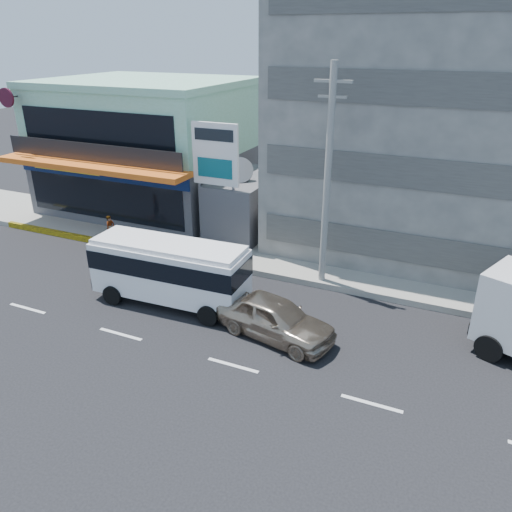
{
  "coord_description": "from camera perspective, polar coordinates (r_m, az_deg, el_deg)",
  "views": [
    {
      "loc": [
        11.81,
        -13.18,
        10.9
      ],
      "look_at": [
        3.81,
        4.69,
        2.2
      ],
      "focal_mm": 35.0,
      "sensor_mm": 36.0,
      "label": 1
    }
  ],
  "objects": [
    {
      "name": "ground",
      "position": [
        20.78,
        -15.21,
        -8.63
      ],
      "size": [
        120.0,
        120.0,
        0.0
      ],
      "primitive_type": "plane",
      "color": "black",
      "rests_on": "ground"
    },
    {
      "name": "gap_structure",
      "position": [
        29.28,
        -0.96,
        5.74
      ],
      "size": [
        3.0,
        6.0,
        3.5
      ],
      "primitive_type": "cube",
      "color": "#404045",
      "rests_on": "ground"
    },
    {
      "name": "minibus",
      "position": [
        21.83,
        -9.86,
        -1.31
      ],
      "size": [
        6.96,
        2.64,
        2.88
      ],
      "color": "white",
      "rests_on": "ground"
    },
    {
      "name": "sidewalk",
      "position": [
        26.01,
        6.74,
        -0.64
      ],
      "size": [
        70.0,
        5.0,
        0.3
      ],
      "primitive_type": "cube",
      "color": "gray",
      "rests_on": "ground"
    },
    {
      "name": "shop_building",
      "position": [
        34.29,
        -12.03,
        11.83
      ],
      "size": [
        12.4,
        11.7,
        8.0
      ],
      "color": "#404045",
      "rests_on": "ground"
    },
    {
      "name": "satellite_dish",
      "position": [
        27.89,
        -1.86,
        8.71
      ],
      "size": [
        1.5,
        1.5,
        0.15
      ],
      "primitive_type": "cylinder",
      "color": "slate",
      "rests_on": "gap_structure"
    },
    {
      "name": "motorcycle_rider",
      "position": [
        28.56,
        -16.15,
        1.93
      ],
      "size": [
        1.58,
        0.69,
        1.97
      ],
      "color": "#53150B",
      "rests_on": "ground"
    },
    {
      "name": "billboard",
      "position": [
        26.23,
        -4.65,
        10.71
      ],
      "size": [
        2.6,
        0.18,
        6.9
      ],
      "color": "gray",
      "rests_on": "ground"
    },
    {
      "name": "utility_pole_near",
      "position": [
        22.14,
        8.16,
        8.66
      ],
      "size": [
        1.6,
        0.3,
        10.0
      ],
      "color": "#999993",
      "rests_on": "ground"
    },
    {
      "name": "concrete_building",
      "position": [
        28.51,
        20.95,
        14.58
      ],
      "size": [
        16.0,
        12.0,
        14.0
      ],
      "primitive_type": "cube",
      "color": "gray",
      "rests_on": "ground"
    },
    {
      "name": "sedan",
      "position": [
        19.54,
        2.15,
        -7.08
      ],
      "size": [
        5.2,
        2.98,
        1.67
      ],
      "primitive_type": "imported",
      "rotation": [
        0.0,
        0.0,
        1.35
      ],
      "color": "tan",
      "rests_on": "ground"
    }
  ]
}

